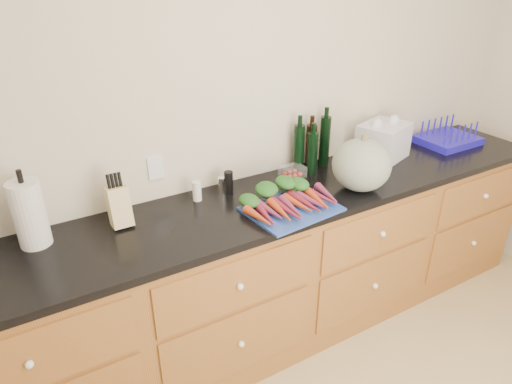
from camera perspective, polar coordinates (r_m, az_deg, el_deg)
wall_back at (r=2.59m, az=-0.31°, el=9.65°), size 4.10×0.05×2.60m
cabinets at (r=2.72m, az=3.27°, el=-9.56°), size 3.60×0.64×0.90m
countertop at (r=2.48m, az=3.50°, el=-0.74°), size 3.64×0.62×0.04m
cutting_board at (r=2.32m, az=4.45°, el=-2.11°), size 0.48×0.38×0.01m
carrots at (r=2.33m, az=3.87°, el=-0.96°), size 0.45×0.33×0.06m
squash at (r=2.53m, az=13.06°, el=3.33°), size 0.32×0.32×0.29m
paper_towel at (r=2.20m, az=-26.46°, el=-2.50°), size 0.14×0.14×0.30m
knife_block at (r=2.24m, az=-16.75°, el=-1.73°), size 0.10×0.10×0.19m
grinder_salt at (r=2.40m, az=-7.39°, el=0.12°), size 0.05×0.05×0.11m
grinder_pepper at (r=2.47m, az=-3.44°, el=1.26°), size 0.05×0.05×0.12m
canister_chrome at (r=2.46m, az=-4.28°, el=0.80°), size 0.04×0.04×0.10m
tomato_box at (r=2.67m, az=4.60°, el=2.56°), size 0.13×0.11×0.06m
bottles at (r=2.75m, az=7.00°, el=5.61°), size 0.25×0.13×0.31m
grocery_bag at (r=3.01m, az=15.61°, el=6.15°), size 0.37×0.33×0.22m
dish_rack at (r=3.43m, az=22.80°, el=6.26°), size 0.39×0.31×0.16m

